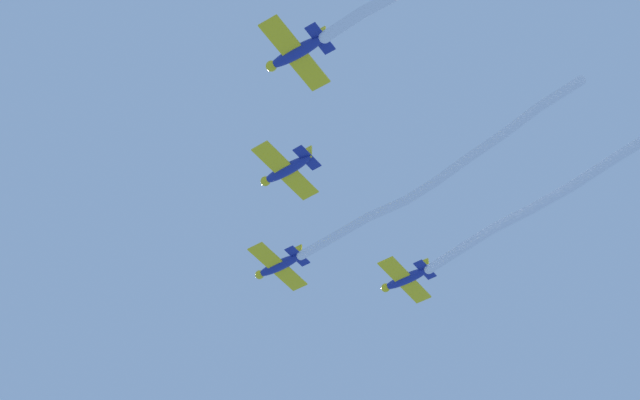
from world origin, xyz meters
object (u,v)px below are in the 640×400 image
airplane_lead (278,266)px  airplane_left_wing (286,170)px  airplane_slot (296,53)px  airplane_right_wing (405,279)px

airplane_lead → airplane_left_wing: bearing=129.7°
airplane_slot → airplane_lead: bearing=-51.8°
airplane_slot → airplane_right_wing: bearing=-77.1°
airplane_slot → airplane_left_wing: bearing=-51.9°
airplane_left_wing → airplane_slot: airplane_left_wing is taller
airplane_right_wing → airplane_left_wing: bearing=87.9°
airplane_right_wing → airplane_slot: size_ratio=0.99×
airplane_right_wing → airplane_slot: (7.04, 24.12, -0.60)m
airplane_right_wing → airplane_slot: airplane_right_wing is taller
airplane_lead → airplane_slot: bearing=129.7°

